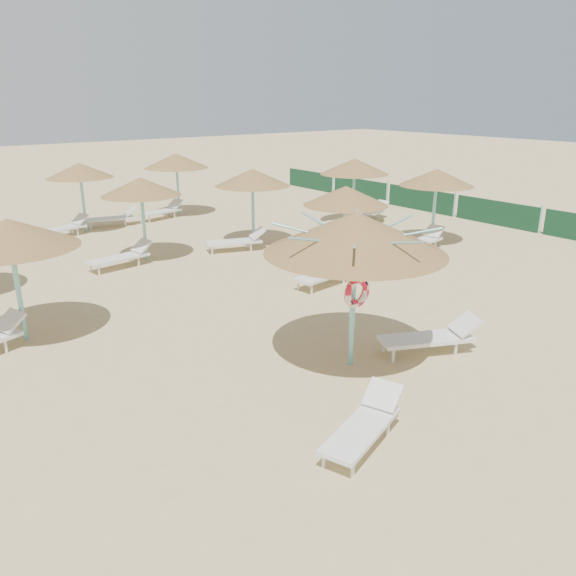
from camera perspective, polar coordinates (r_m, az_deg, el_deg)
ground at (r=10.94m, az=6.29°, el=-8.89°), size 120.00×120.00×0.00m
main_palapa at (r=10.48m, az=6.87°, el=5.55°), size 3.43×3.43×3.08m
lounger_main_a at (r=8.91m, az=7.81°, el=-13.54°), size 1.97×1.17×0.69m
lounger_main_b at (r=12.04m, az=14.45°, el=-4.80°), size 2.15×1.44×0.76m
palapa_field at (r=19.40m, az=-10.74°, el=10.40°), size 18.88×13.78×2.71m
windbreak_fence at (r=27.16m, az=13.36°, el=8.73°), size 0.08×19.84×1.10m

